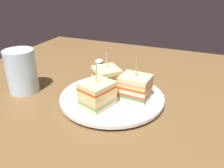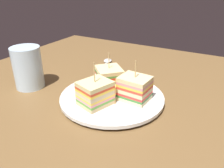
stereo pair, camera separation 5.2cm
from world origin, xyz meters
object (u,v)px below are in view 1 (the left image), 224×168
at_px(sandwich_wedge_2, 107,77).
at_px(drinking_glass, 22,74).
at_px(sandwich_wedge_0, 97,94).
at_px(chip_pile, 108,89).
at_px(spoon, 98,63).
at_px(plate, 112,97).
at_px(sandwich_wedge_1, 135,87).

bearing_deg(sandwich_wedge_2, drinking_glass, -113.24).
bearing_deg(drinking_glass, sandwich_wedge_0, 176.84).
bearing_deg(chip_pile, spoon, -57.79).
height_order(sandwich_wedge_2, spoon, sandwich_wedge_2).
relative_size(chip_pile, drinking_glass, 0.73).
bearing_deg(sandwich_wedge_2, plate, -8.77).
distance_m(plate, sandwich_wedge_1, 0.06).
height_order(sandwich_wedge_1, sandwich_wedge_2, sandwich_wedge_1).
distance_m(sandwich_wedge_2, spoon, 0.20).
xyz_separation_m(sandwich_wedge_2, spoon, (0.11, -0.17, -0.03)).
relative_size(plate, sandwich_wedge_2, 2.76).
distance_m(plate, sandwich_wedge_0, 0.06).
bearing_deg(spoon, plate, -164.45).
bearing_deg(drinking_glass, sandwich_wedge_1, -170.20).
relative_size(sandwich_wedge_2, chip_pile, 1.11).
height_order(sandwich_wedge_0, sandwich_wedge_2, sandwich_wedge_0).
xyz_separation_m(sandwich_wedge_1, sandwich_wedge_2, (0.09, -0.03, -0.00)).
height_order(plate, drinking_glass, drinking_glass).
height_order(plate, sandwich_wedge_0, sandwich_wedge_0).
bearing_deg(sandwich_wedge_0, chip_pile, 19.37).
distance_m(chip_pile, spoon, 0.24).
bearing_deg(drinking_glass, chip_pile, -167.03).
bearing_deg(chip_pile, sandwich_wedge_1, 179.19).
xyz_separation_m(plate, spoon, (0.14, -0.21, -0.00)).
height_order(sandwich_wedge_2, chip_pile, sandwich_wedge_2).
relative_size(sandwich_wedge_1, drinking_glass, 0.86).
xyz_separation_m(sandwich_wedge_1, drinking_glass, (0.28, 0.05, 0.00)).
height_order(sandwich_wedge_0, drinking_glass, sandwich_wedge_0).
bearing_deg(drinking_glass, plate, -170.04).
xyz_separation_m(plate, sandwich_wedge_2, (0.03, -0.04, 0.03)).
bearing_deg(plate, drinking_glass, 9.96).
bearing_deg(spoon, chip_pile, -165.90).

